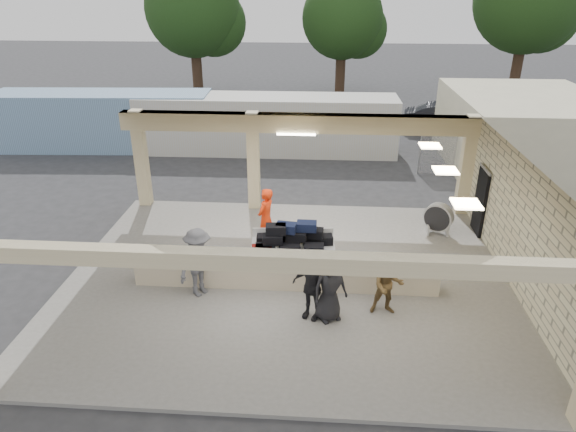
# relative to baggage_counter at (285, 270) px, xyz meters

# --- Properties ---
(ground) EXTENTS (120.00, 120.00, 0.00)m
(ground) POSITION_rel_baggage_counter_xyz_m (0.00, 0.50, -0.59)
(ground) COLOR #2B2B2D
(ground) RESTS_ON ground
(pavilion) EXTENTS (12.01, 10.00, 3.55)m
(pavilion) POSITION_rel_baggage_counter_xyz_m (0.21, 1.16, 0.76)
(pavilion) COLOR slate
(pavilion) RESTS_ON ground
(baggage_counter) EXTENTS (8.20, 0.58, 0.98)m
(baggage_counter) POSITION_rel_baggage_counter_xyz_m (0.00, 0.00, 0.00)
(baggage_counter) COLOR beige
(baggage_counter) RESTS_ON pavilion
(luggage_cart) EXTENTS (2.45, 1.62, 1.38)m
(luggage_cart) POSITION_rel_baggage_counter_xyz_m (0.10, 1.02, 0.28)
(luggage_cart) COLOR silver
(luggage_cart) RESTS_ON pavilion
(drum_fan) EXTENTS (0.96, 0.73, 1.03)m
(drum_fan) POSITION_rel_baggage_counter_xyz_m (4.65, 3.51, 0.06)
(drum_fan) COLOR silver
(drum_fan) RESTS_ON pavilion
(baggage_handler) EXTENTS (0.63, 0.79, 1.91)m
(baggage_handler) POSITION_rel_baggage_counter_xyz_m (-0.74, 2.17, 0.47)
(baggage_handler) COLOR #FF330D
(baggage_handler) RESTS_ON pavilion
(passenger_a) EXTENTS (0.78, 0.37, 1.58)m
(passenger_a) POSITION_rel_baggage_counter_xyz_m (2.55, -1.02, 0.30)
(passenger_a) COLOR brown
(passenger_a) RESTS_ON pavilion
(passenger_b) EXTENTS (1.05, 0.71, 1.68)m
(passenger_b) POSITION_rel_baggage_counter_xyz_m (0.73, -1.31, 0.35)
(passenger_b) COLOR black
(passenger_b) RESTS_ON pavilion
(passenger_c) EXTENTS (1.07, 1.21, 1.86)m
(passenger_c) POSITION_rel_baggage_counter_xyz_m (-2.17, -0.51, 0.44)
(passenger_c) COLOR #4C4C51
(passenger_c) RESTS_ON pavilion
(passenger_d) EXTENTS (0.92, 0.72, 1.76)m
(passenger_d) POSITION_rel_baggage_counter_xyz_m (1.16, -1.34, 0.39)
(passenger_d) COLOR black
(passenger_d) RESTS_ON pavilion
(car_white_a) EXTENTS (5.58, 3.36, 1.49)m
(car_white_a) POSITION_rel_baggage_counter_xyz_m (9.64, 12.80, 0.16)
(car_white_a) COLOR silver
(car_white_a) RESTS_ON ground
(car_white_b) EXTENTS (4.52, 2.15, 1.37)m
(car_white_b) POSITION_rel_baggage_counter_xyz_m (10.57, 13.77, 0.10)
(car_white_b) COLOR silver
(car_white_b) RESTS_ON ground
(car_dark) EXTENTS (4.93, 2.47, 1.57)m
(car_dark) POSITION_rel_baggage_counter_xyz_m (7.63, 16.16, 0.20)
(car_dark) COLOR black
(car_dark) RESTS_ON ground
(container_white) EXTENTS (12.25, 2.54, 2.65)m
(container_white) POSITION_rel_baggage_counter_xyz_m (-1.78, 12.24, 0.74)
(container_white) COLOR beige
(container_white) RESTS_ON ground
(container_blue) EXTENTS (10.53, 3.07, 2.71)m
(container_blue) POSITION_rel_baggage_counter_xyz_m (-9.82, 12.24, 0.77)
(container_blue) COLOR #7A9FC3
(container_blue) RESTS_ON ground
(fence) EXTENTS (12.06, 0.06, 2.03)m
(fence) POSITION_rel_baggage_counter_xyz_m (11.00, 9.50, 0.47)
(fence) COLOR gray
(fence) RESTS_ON ground
(tree_left) EXTENTS (6.60, 6.30, 9.00)m
(tree_left) POSITION_rel_baggage_counter_xyz_m (-7.68, 24.66, 5.00)
(tree_left) COLOR #382619
(tree_left) RESTS_ON ground
(tree_mid) EXTENTS (6.00, 5.60, 8.00)m
(tree_mid) POSITION_rel_baggage_counter_xyz_m (2.32, 26.66, 4.38)
(tree_mid) COLOR #382619
(tree_mid) RESTS_ON ground
(tree_right) EXTENTS (7.20, 7.00, 10.00)m
(tree_right) POSITION_rel_baggage_counter_xyz_m (14.32, 25.66, 5.63)
(tree_right) COLOR #382619
(tree_right) RESTS_ON ground
(adjacent_building) EXTENTS (6.00, 8.00, 3.20)m
(adjacent_building) POSITION_rel_baggage_counter_xyz_m (9.50, 10.50, 1.01)
(adjacent_building) COLOR beige
(adjacent_building) RESTS_ON ground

